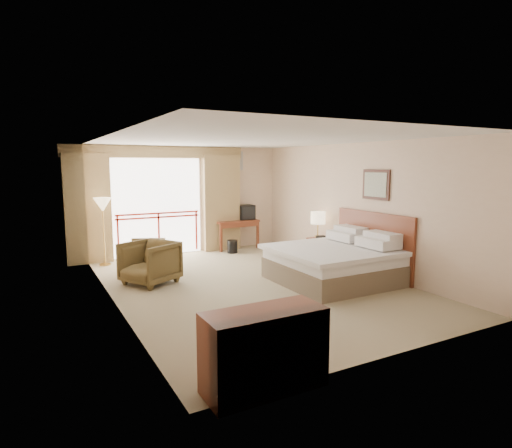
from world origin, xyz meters
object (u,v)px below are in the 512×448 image
tv (246,212)px  armchair_near (150,284)px  bed (335,262)px  wastebasket (232,247)px  dresser (265,350)px  desk (235,226)px  side_table (129,261)px  table_lamp (318,218)px  floor_lamp (103,207)px  armchair_far (147,271)px  nightstand (319,250)px

tv → armchair_near: bearing=-147.7°
bed → armchair_near: size_ratio=2.37×
wastebasket → dresser: size_ratio=0.27×
bed → dresser: 4.27m
desk → tv: bearing=-7.6°
wastebasket → armchair_near: armchair_near is taller
side_table → dresser: bearing=-86.9°
bed → table_lamp: (0.75, 1.58, 0.64)m
tv → floor_lamp: bearing=-178.3°
armchair_far → side_table: (-0.45, -0.43, 0.36)m
bed → wastebasket: bed is taller
armchair_near → dresser: size_ratio=0.73×
table_lamp → floor_lamp: size_ratio=0.39×
nightstand → desk: (-0.99, 2.43, 0.32)m
bed → armchair_far: bearing=139.6°
tv → wastebasket: tv is taller
desk → armchair_near: desk is taller
bed → armchair_near: bed is taller
table_lamp → wastebasket: table_lamp is taller
tv → armchair_far: size_ratio=0.59×
desk → dresser: size_ratio=0.96×
wastebasket → floor_lamp: floor_lamp is taller
bed → floor_lamp: bearing=136.0°
table_lamp → armchair_far: (-3.75, 0.97, -1.02)m
table_lamp → dresser: size_ratio=0.48×
table_lamp → dresser: 5.95m
armchair_near → floor_lamp: bearing=165.6°
floor_lamp → wastebasket: bearing=-2.8°
armchair_near → floor_lamp: floor_lamp is taller
tv → dresser: tv is taller
side_table → bed: bearing=-31.7°
wastebasket → side_table: bearing=-156.0°
nightstand → tv: tv is taller
tv → armchair_near: tv is taller
side_table → dresser: 4.98m
bed → nightstand: (0.75, 1.53, -0.10)m
table_lamp → desk: 2.61m
floor_lamp → dresser: (0.50, -6.40, -0.90)m
tv → side_table: 3.98m
side_table → floor_lamp: bearing=99.3°
table_lamp → floor_lamp: 4.86m
side_table → tv: bearing=26.8°
floor_lamp → dresser: size_ratio=1.24×
desk → tv: size_ratio=2.70×
nightstand → desk: size_ratio=0.47×
table_lamp → armchair_near: bearing=-179.5°
side_table → wastebasket: bearing=24.0°
bed → table_lamp: bearing=64.6°
nightstand → table_lamp: table_lamp is taller
nightstand → armchair_far: (-3.75, 1.02, -0.28)m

